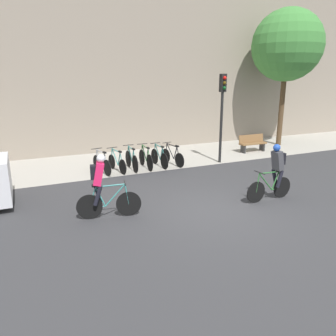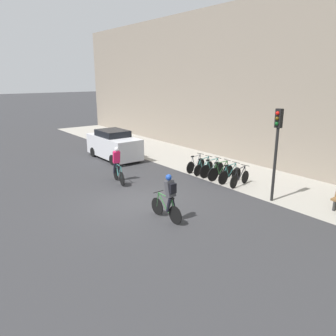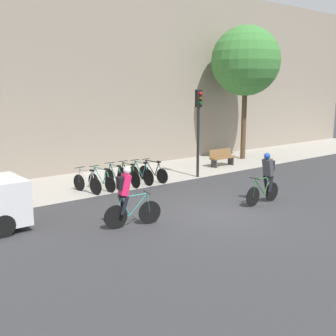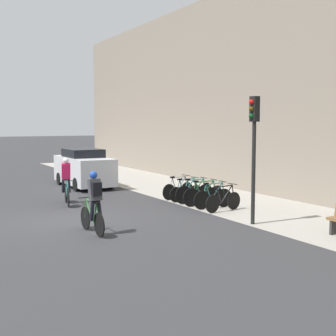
{
  "view_description": "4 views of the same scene",
  "coord_description": "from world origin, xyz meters",
  "px_view_note": "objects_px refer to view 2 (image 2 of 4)",
  "views": [
    {
      "loc": [
        -4.88,
        -7.48,
        3.69
      ],
      "look_at": [
        -0.52,
        2.05,
        0.83
      ],
      "focal_mm": 35.0,
      "sensor_mm": 36.0,
      "label": 1
    },
    {
      "loc": [
        10.97,
        -6.81,
        5.13
      ],
      "look_at": [
        0.33,
        1.44,
        1.36
      ],
      "focal_mm": 35.0,
      "sensor_mm": 36.0,
      "label": 2
    },
    {
      "loc": [
        -9.39,
        -9.02,
        3.97
      ],
      "look_at": [
        -0.14,
        2.57,
        1.14
      ],
      "focal_mm": 45.0,
      "sensor_mm": 36.0,
      "label": 3
    },
    {
      "loc": [
        14.4,
        -4.44,
        3.09
      ],
      "look_at": [
        1.15,
        2.96,
        1.64
      ],
      "focal_mm": 50.0,
      "sensor_mm": 36.0,
      "label": 4
    }
  ],
  "objects_px": {
    "parked_bike_4": "(230,175)",
    "parked_bike_5": "(240,178)",
    "parked_bike_1": "(204,167)",
    "parked_car": "(114,145)",
    "cyclist_pink": "(117,164)",
    "parked_bike_2": "(212,169)",
    "cyclist_grey": "(169,197)",
    "parked_bike_0": "(196,165)",
    "traffic_light_pole": "(277,139)",
    "parked_bike_3": "(221,172)"
  },
  "relations": [
    {
      "from": "cyclist_grey",
      "to": "parked_bike_4",
      "type": "relative_size",
      "value": 1.05
    },
    {
      "from": "parked_bike_5",
      "to": "parked_car",
      "type": "distance_m",
      "value": 8.86
    },
    {
      "from": "cyclist_grey",
      "to": "parked_bike_3",
      "type": "xyz_separation_m",
      "value": [
        -2.33,
        5.18,
        -0.53
      ]
    },
    {
      "from": "cyclist_pink",
      "to": "parked_bike_0",
      "type": "xyz_separation_m",
      "value": [
        1.02,
        4.38,
        -0.55
      ]
    },
    {
      "from": "parked_bike_2",
      "to": "cyclist_grey",
      "type": "bearing_deg",
      "value": -60.28
    },
    {
      "from": "traffic_light_pole",
      "to": "parked_car",
      "type": "distance_m",
      "value": 11.03
    },
    {
      "from": "parked_bike_5",
      "to": "traffic_light_pole",
      "type": "bearing_deg",
      "value": -12.27
    },
    {
      "from": "traffic_light_pole",
      "to": "parked_car",
      "type": "height_order",
      "value": "traffic_light_pole"
    },
    {
      "from": "cyclist_pink",
      "to": "cyclist_grey",
      "type": "relative_size",
      "value": 1.01
    },
    {
      "from": "parked_bike_2",
      "to": "traffic_light_pole",
      "type": "xyz_separation_m",
      "value": [
        4.06,
        -0.47,
        2.27
      ]
    },
    {
      "from": "parked_bike_1",
      "to": "parked_bike_4",
      "type": "bearing_deg",
      "value": 0.05
    },
    {
      "from": "cyclist_grey",
      "to": "parked_bike_0",
      "type": "height_order",
      "value": "cyclist_grey"
    },
    {
      "from": "parked_bike_3",
      "to": "parked_bike_5",
      "type": "bearing_deg",
      "value": -0.04
    },
    {
      "from": "cyclist_pink",
      "to": "parked_bike_2",
      "type": "xyz_separation_m",
      "value": [
        2.28,
        4.38,
        -0.53
      ]
    },
    {
      "from": "parked_bike_2",
      "to": "parked_bike_0",
      "type": "bearing_deg",
      "value": -179.96
    },
    {
      "from": "parked_bike_4",
      "to": "parked_bike_5",
      "type": "relative_size",
      "value": 1.01
    },
    {
      "from": "parked_bike_5",
      "to": "parked_bike_1",
      "type": "bearing_deg",
      "value": -179.99
    },
    {
      "from": "parked_bike_0",
      "to": "parked_bike_1",
      "type": "distance_m",
      "value": 0.63
    },
    {
      "from": "parked_bike_0",
      "to": "parked_car",
      "type": "relative_size",
      "value": 0.38
    },
    {
      "from": "cyclist_pink",
      "to": "parked_bike_5",
      "type": "height_order",
      "value": "cyclist_pink"
    },
    {
      "from": "parked_bike_3",
      "to": "parked_bike_4",
      "type": "bearing_deg",
      "value": 0.04
    },
    {
      "from": "parked_bike_1",
      "to": "parked_car",
      "type": "height_order",
      "value": "parked_car"
    },
    {
      "from": "parked_bike_3",
      "to": "parked_bike_4",
      "type": "xyz_separation_m",
      "value": [
        0.63,
        0.0,
        -0.01
      ]
    },
    {
      "from": "cyclist_grey",
      "to": "parked_bike_1",
      "type": "xyz_separation_m",
      "value": [
        -3.58,
        5.18,
        -0.56
      ]
    },
    {
      "from": "parked_bike_4",
      "to": "parked_car",
      "type": "xyz_separation_m",
      "value": [
        -7.95,
        -2.15,
        0.49
      ]
    },
    {
      "from": "cyclist_grey",
      "to": "parked_bike_4",
      "type": "bearing_deg",
      "value": 108.14
    },
    {
      "from": "traffic_light_pole",
      "to": "parked_car",
      "type": "bearing_deg",
      "value": -171.15
    },
    {
      "from": "parked_bike_2",
      "to": "traffic_light_pole",
      "type": "bearing_deg",
      "value": -6.66
    },
    {
      "from": "cyclist_pink",
      "to": "parked_bike_4",
      "type": "relative_size",
      "value": 1.06
    },
    {
      "from": "cyclist_grey",
      "to": "parked_bike_5",
      "type": "height_order",
      "value": "cyclist_grey"
    },
    {
      "from": "parked_bike_0",
      "to": "parked_bike_1",
      "type": "bearing_deg",
      "value": -0.13
    },
    {
      "from": "parked_bike_5",
      "to": "traffic_light_pole",
      "type": "relative_size",
      "value": 0.43
    },
    {
      "from": "cyclist_pink",
      "to": "parked_bike_1",
      "type": "distance_m",
      "value": 4.71
    },
    {
      "from": "parked_bike_3",
      "to": "parked_car",
      "type": "bearing_deg",
      "value": -163.66
    },
    {
      "from": "traffic_light_pole",
      "to": "parked_car",
      "type": "xyz_separation_m",
      "value": [
        -10.75,
        -1.67,
        -1.79
      ]
    },
    {
      "from": "cyclist_pink",
      "to": "parked_bike_2",
      "type": "bearing_deg",
      "value": 62.49
    },
    {
      "from": "parked_bike_3",
      "to": "parked_bike_5",
      "type": "distance_m",
      "value": 1.26
    },
    {
      "from": "parked_bike_2",
      "to": "parked_bike_5",
      "type": "height_order",
      "value": "parked_bike_2"
    },
    {
      "from": "parked_car",
      "to": "parked_bike_1",
      "type": "bearing_deg",
      "value": 19.48
    },
    {
      "from": "parked_bike_4",
      "to": "parked_car",
      "type": "bearing_deg",
      "value": -164.89
    },
    {
      "from": "cyclist_pink",
      "to": "parked_bike_5",
      "type": "relative_size",
      "value": 1.07
    },
    {
      "from": "parked_bike_4",
      "to": "traffic_light_pole",
      "type": "relative_size",
      "value": 0.43
    },
    {
      "from": "parked_bike_3",
      "to": "parked_car",
      "type": "height_order",
      "value": "parked_car"
    },
    {
      "from": "parked_bike_0",
      "to": "parked_bike_4",
      "type": "relative_size",
      "value": 0.96
    },
    {
      "from": "parked_bike_0",
      "to": "parked_bike_5",
      "type": "relative_size",
      "value": 0.96
    },
    {
      "from": "parked_bike_4",
      "to": "parked_bike_3",
      "type": "bearing_deg",
      "value": -179.96
    },
    {
      "from": "parked_bike_1",
      "to": "parked_car",
      "type": "distance_m",
      "value": 6.46
    },
    {
      "from": "parked_bike_1",
      "to": "parked_bike_5",
      "type": "xyz_separation_m",
      "value": [
        2.52,
        0.0,
        0.01
      ]
    },
    {
      "from": "parked_bike_1",
      "to": "parked_bike_3",
      "type": "bearing_deg",
      "value": 0.06
    },
    {
      "from": "traffic_light_pole",
      "to": "parked_car",
      "type": "relative_size",
      "value": 0.91
    }
  ]
}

